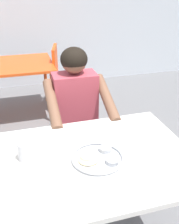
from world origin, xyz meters
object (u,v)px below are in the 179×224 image
(chair_foreground, at_px, (73,122))
(chair_red_right, at_px, (64,73))
(thali_tray, at_px, (98,158))
(diner_foreground, at_px, (78,111))
(drinking_cup, at_px, (25,151))
(table_background_red, at_px, (17,70))
(table_foreground, at_px, (86,169))

(chair_foreground, xyz_separation_m, chair_red_right, (0.17, 1.27, 0.02))
(thali_tray, relative_size, diner_foreground, 0.24)
(chair_red_right, bearing_deg, drinking_cup, -106.16)
(diner_foreground, relative_size, table_background_red, 1.34)
(table_foreground, relative_size, diner_foreground, 1.02)
(diner_foreground, bearing_deg, chair_foreground, 89.60)
(chair_red_right, bearing_deg, chair_foreground, -97.58)
(thali_tray, xyz_separation_m, drinking_cup, (-0.38, 0.11, 0.05))
(diner_foreground, relative_size, chair_red_right, 1.37)
(drinking_cup, xyz_separation_m, diner_foreground, (0.43, 0.58, -0.10))
(drinking_cup, distance_m, diner_foreground, 0.72)
(table_foreground, height_order, diner_foreground, diner_foreground)
(chair_foreground, bearing_deg, diner_foreground, -90.40)
(thali_tray, height_order, table_background_red, thali_tray)
(drinking_cup, xyz_separation_m, table_background_red, (0.00, 2.03, -0.19))
(diner_foreground, xyz_separation_m, chair_red_right, (0.17, 1.49, -0.20))
(thali_tray, xyz_separation_m, diner_foreground, (0.05, 0.69, -0.06))
(table_foreground, height_order, table_background_red, table_foreground)
(table_foreground, relative_size, chair_foreground, 1.44)
(chair_foreground, distance_m, table_background_red, 1.32)
(table_background_red, bearing_deg, table_foreground, -81.65)
(table_foreground, height_order, chair_red_right, chair_red_right)
(table_background_red, height_order, chair_red_right, chair_red_right)
(thali_tray, xyz_separation_m, chair_red_right, (0.22, 2.18, -0.25))
(chair_foreground, height_order, chair_red_right, chair_red_right)
(thali_tray, relative_size, chair_foreground, 0.34)
(table_foreground, bearing_deg, drinking_cup, 165.06)
(table_foreground, xyz_separation_m, table_background_red, (-0.31, 2.12, -0.06))
(table_foreground, xyz_separation_m, chair_red_right, (0.29, 2.15, -0.17))
(drinking_cup, bearing_deg, chair_foreground, 61.69)
(chair_foreground, bearing_deg, thali_tray, -93.43)
(diner_foreground, height_order, table_background_red, diner_foreground)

